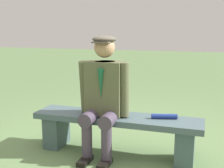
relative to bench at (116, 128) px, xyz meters
name	(u,v)px	position (x,y,z in m)	size (l,w,h in m)	color
ground_plane	(116,153)	(0.00, 0.00, -0.30)	(30.00, 30.00, 0.00)	#5E7C4C
bench	(116,128)	(0.00, 0.00, 0.00)	(1.85, 0.40, 0.44)	#465A5F
seated_man	(103,92)	(0.13, 0.06, 0.41)	(0.57, 0.59, 1.30)	#54573A
rolled_magazine	(164,116)	(-0.51, -0.05, 0.17)	(0.05, 0.05, 0.27)	navy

